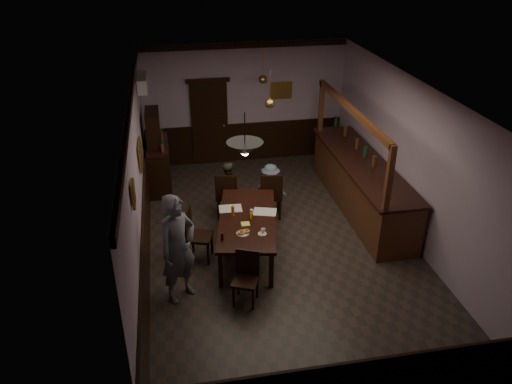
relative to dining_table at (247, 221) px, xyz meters
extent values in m
cube|color=#2D2621|center=(0.66, 0.20, -0.69)|extent=(5.00, 8.00, 0.01)
cube|color=white|center=(0.66, 0.20, 2.31)|extent=(5.00, 8.00, 0.01)
cube|color=#B49BB4|center=(0.66, 4.20, 0.81)|extent=(5.00, 0.01, 3.00)
cube|color=#B49BB4|center=(0.66, -3.80, 0.81)|extent=(5.00, 0.01, 3.00)
cube|color=#B49BB4|center=(-1.84, 0.20, 0.81)|extent=(0.01, 8.00, 3.00)
cube|color=#B49BB4|center=(3.16, 0.20, 0.81)|extent=(0.01, 8.00, 3.00)
cube|color=black|center=(0.00, 0.00, 0.03)|extent=(1.40, 2.35, 0.06)
cube|color=black|center=(-0.61, -0.92, -0.34)|extent=(0.07, 0.07, 0.69)
cube|color=black|center=(0.22, -1.08, -0.34)|extent=(0.07, 0.07, 0.69)
cube|color=black|center=(-0.22, 1.08, -0.34)|extent=(0.07, 0.07, 0.69)
cube|color=black|center=(0.61, 0.92, -0.34)|extent=(0.07, 0.07, 0.69)
cube|color=black|center=(-0.19, 1.41, -0.21)|extent=(0.51, 0.51, 0.05)
cube|color=black|center=(-0.22, 1.21, 0.08)|extent=(0.44, 0.11, 0.53)
cube|color=black|center=(0.02, 1.56, -0.46)|extent=(0.04, 0.04, 0.45)
cube|color=black|center=(-0.33, 1.62, -0.46)|extent=(0.04, 0.04, 0.45)
cube|color=black|center=(-0.04, 1.20, -0.46)|extent=(0.04, 0.04, 0.45)
cube|color=black|center=(-0.39, 1.26, -0.46)|extent=(0.04, 0.04, 0.45)
cube|color=black|center=(0.70, 1.24, -0.21)|extent=(0.50, 0.50, 0.05)
cube|color=black|center=(0.67, 1.04, 0.08)|extent=(0.45, 0.10, 0.53)
cube|color=black|center=(0.90, 1.40, -0.46)|extent=(0.04, 0.04, 0.46)
cube|color=black|center=(0.54, 1.44, -0.46)|extent=(0.04, 0.04, 0.46)
cube|color=black|center=(0.85, 1.04, -0.46)|extent=(0.04, 0.04, 0.46)
cube|color=black|center=(0.50, 1.08, -0.46)|extent=(0.04, 0.04, 0.46)
cube|color=black|center=(-0.26, -1.37, -0.27)|extent=(0.51, 0.51, 0.05)
cube|color=black|center=(-0.20, -1.21, -0.02)|extent=(0.37, 0.18, 0.46)
cube|color=black|center=(-0.47, -1.46, -0.49)|extent=(0.04, 0.04, 0.40)
cube|color=black|center=(-0.18, -1.58, -0.49)|extent=(0.04, 0.04, 0.40)
cube|color=black|center=(-0.35, -1.17, -0.49)|extent=(0.04, 0.04, 0.40)
cube|color=black|center=(-0.06, -1.29, -0.49)|extent=(0.04, 0.04, 0.40)
cube|color=black|center=(-0.87, -0.04, -0.22)|extent=(0.54, 0.54, 0.05)
cube|color=black|center=(-1.06, 0.02, 0.06)|extent=(0.17, 0.43, 0.52)
cube|color=black|center=(-0.75, -0.26, -0.46)|extent=(0.04, 0.04, 0.45)
cube|color=black|center=(-0.65, 0.08, -0.46)|extent=(0.04, 0.04, 0.45)
cube|color=black|center=(-1.09, -0.15, -0.46)|extent=(0.04, 0.04, 0.45)
cube|color=black|center=(-0.99, 0.18, -0.46)|extent=(0.04, 0.04, 0.45)
imported|color=slate|center=(-1.27, -1.03, 0.24)|extent=(0.81, 0.76, 1.86)
imported|color=#454A2C|center=(-0.15, 1.61, -0.12)|extent=(0.55, 0.43, 1.12)
imported|color=slate|center=(0.73, 1.44, -0.14)|extent=(0.80, 0.66, 1.08)
cube|color=silver|center=(-0.25, 0.38, 0.07)|extent=(0.43, 0.32, 0.01)
cube|color=silver|center=(0.35, 0.14, 0.07)|extent=(0.49, 0.41, 0.01)
cube|color=#F7EE5B|center=(-0.06, -0.20, 0.07)|extent=(0.18, 0.18, 0.00)
cylinder|color=white|center=(0.16, -0.58, 0.07)|extent=(0.15, 0.15, 0.01)
imported|color=white|center=(0.18, -0.55, 0.11)|extent=(0.09, 0.09, 0.07)
cylinder|color=white|center=(-0.16, -0.52, 0.07)|extent=(0.22, 0.22, 0.01)
torus|color=#C68C47|center=(-0.19, -0.53, 0.10)|extent=(0.13, 0.13, 0.04)
torus|color=#C68C47|center=(-0.10, -0.50, 0.10)|extent=(0.13, 0.13, 0.04)
cylinder|color=#FCA515|center=(0.07, -0.07, 0.12)|extent=(0.07, 0.07, 0.12)
cylinder|color=#BF721E|center=(-0.24, 0.11, 0.16)|extent=(0.06, 0.06, 0.20)
cylinder|color=silver|center=(0.09, 0.02, 0.14)|extent=(0.06, 0.06, 0.15)
cylinder|color=black|center=(-0.53, -0.64, 0.13)|extent=(0.04, 0.04, 0.14)
cube|color=black|center=(-1.54, 3.02, -0.19)|extent=(0.50, 1.39, 0.99)
cube|color=black|center=(-1.54, 3.02, 0.36)|extent=(0.48, 1.34, 0.08)
cube|color=black|center=(-1.59, 3.02, 0.75)|extent=(0.30, 0.89, 0.79)
cube|color=#4C2614|center=(2.66, 1.23, -0.16)|extent=(0.86, 4.00, 1.05)
cube|color=black|center=(2.64, 1.23, 0.38)|extent=(0.95, 4.10, 0.06)
cube|color=#4C2614|center=(2.28, 1.23, 1.55)|extent=(0.10, 3.91, 0.12)
cube|color=#4C2614|center=(2.28, -0.67, 0.98)|extent=(0.10, 0.10, 1.24)
cube|color=#4C2614|center=(2.28, 3.14, 0.98)|extent=(0.10, 0.10, 1.24)
cube|color=black|center=(-0.24, 4.15, 0.36)|extent=(0.90, 0.06, 2.10)
cube|color=white|center=(-1.72, 3.10, 1.76)|extent=(0.20, 0.85, 0.30)
cube|color=olive|center=(-1.80, -1.40, 1.46)|extent=(0.04, 0.28, 0.36)
cube|color=olive|center=(-1.80, 1.00, 1.01)|extent=(0.04, 0.62, 0.48)
cube|color=olive|center=(1.56, 4.16, 1.11)|extent=(0.55, 0.04, 0.42)
cylinder|color=black|center=(-0.15, -0.79, 2.03)|extent=(0.02, 0.02, 0.57)
cone|color=black|center=(-0.15, -0.79, 1.75)|extent=(0.56, 0.56, 0.22)
sphere|color=#FFD88C|center=(-0.15, -0.79, 1.70)|extent=(0.12, 0.12, 0.12)
cylinder|color=#BF8C3F|center=(0.76, 1.70, 1.96)|extent=(0.02, 0.02, 0.70)
cone|color=#BF8C3F|center=(0.76, 1.70, 1.61)|extent=(0.20, 0.20, 0.22)
sphere|color=#FFD88C|center=(0.76, 1.70, 1.56)|extent=(0.12, 0.12, 0.12)
cylinder|color=#BF8C3F|center=(0.96, 3.44, 1.96)|extent=(0.02, 0.02, 0.70)
cone|color=#BF8C3F|center=(0.96, 3.44, 1.61)|extent=(0.20, 0.20, 0.22)
sphere|color=#FFD88C|center=(0.96, 3.44, 1.56)|extent=(0.12, 0.12, 0.12)
camera|label=1|loc=(-1.24, -7.60, 4.68)|focal=35.00mm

